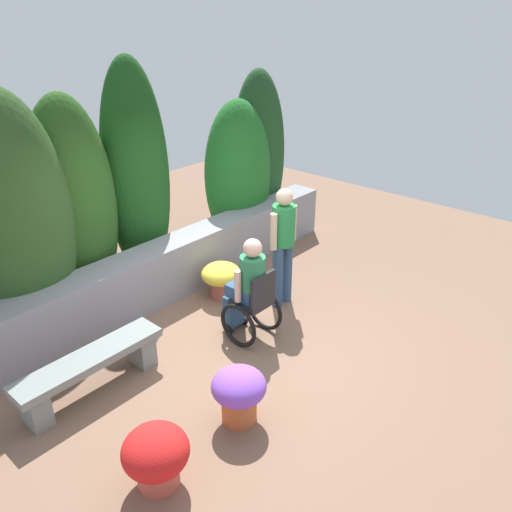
# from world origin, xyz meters

# --- Properties ---
(ground_plane) EXTENTS (12.36, 12.36, 0.00)m
(ground_plane) POSITION_xyz_m (0.00, 0.00, 0.00)
(ground_plane) COLOR #7E5E4A
(stone_retaining_wall) EXTENTS (6.72, 0.47, 0.79)m
(stone_retaining_wall) POSITION_xyz_m (0.00, 1.55, 0.39)
(stone_retaining_wall) COLOR gray
(stone_retaining_wall) RESTS_ON ground
(hedge_backdrop) EXTENTS (6.76, 1.19, 3.16)m
(hedge_backdrop) POSITION_xyz_m (-0.39, 2.14, 1.42)
(hedge_backdrop) COLOR #124024
(hedge_backdrop) RESTS_ON ground
(stone_bench) EXTENTS (1.62, 0.36, 0.45)m
(stone_bench) POSITION_xyz_m (-1.68, 0.58, 0.30)
(stone_bench) COLOR gray
(stone_bench) RESTS_ON ground
(person_in_wheelchair) EXTENTS (0.53, 0.66, 1.33)m
(person_in_wheelchair) POSITION_xyz_m (0.16, 0.01, 0.62)
(person_in_wheelchair) COLOR black
(person_in_wheelchair) RESTS_ON ground
(person_standing_companion) EXTENTS (0.49, 0.30, 1.65)m
(person_standing_companion) POSITION_xyz_m (1.03, 0.20, 0.95)
(person_standing_companion) COLOR #314B6C
(person_standing_companion) RESTS_ON ground
(flower_pot_purple_near) EXTENTS (0.54, 0.54, 0.58)m
(flower_pot_purple_near) POSITION_xyz_m (-0.97, -0.86, 0.34)
(flower_pot_purple_near) COLOR #BA5A32
(flower_pot_purple_near) RESTS_ON ground
(flower_pot_terracotta_by_wall) EXTENTS (0.57, 0.57, 0.58)m
(flower_pot_terracotta_by_wall) POSITION_xyz_m (-1.98, -0.86, 0.32)
(flower_pot_terracotta_by_wall) COLOR #B94E42
(flower_pot_terracotta_by_wall) RESTS_ON ground
(flower_pot_red_accent) EXTENTS (0.55, 0.55, 0.50)m
(flower_pot_red_accent) POSITION_xyz_m (0.61, 0.95, 0.31)
(flower_pot_red_accent) COLOR #AB5546
(flower_pot_red_accent) RESTS_ON ground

